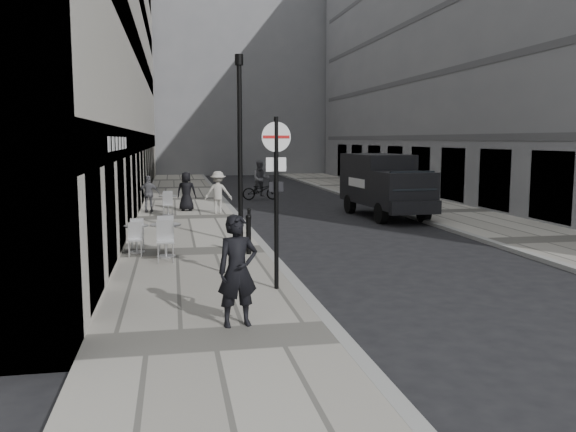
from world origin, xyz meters
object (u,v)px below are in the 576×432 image
object	(u,v)px
sign_post	(276,180)
lamppost	(240,139)
panel_van	(384,182)
cyclist	(261,185)
walking_man	(238,271)

from	to	relation	value
sign_post	lamppost	bearing A→B (deg)	84.73
lamppost	panel_van	distance (m)	8.99
lamppost	cyclist	size ratio (longest dim) A/B	2.64
walking_man	lamppost	distance (m)	8.59
walking_man	panel_van	bearing A→B (deg)	52.19
walking_man	panel_van	world-z (taller)	panel_van
sign_post	lamppost	xyz separation A→B (m)	(-0.10, 5.87, 0.82)
panel_van	sign_post	bearing A→B (deg)	-122.55
sign_post	lamppost	world-z (taller)	lamppost
lamppost	cyclist	bearing A→B (deg)	79.39
walking_man	sign_post	size ratio (longest dim) A/B	0.53
sign_post	lamppost	distance (m)	5.93
walking_man	panel_van	size ratio (longest dim) A/B	0.33
sign_post	cyclist	bearing A→B (deg)	76.56
lamppost	panel_van	world-z (taller)	lamppost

